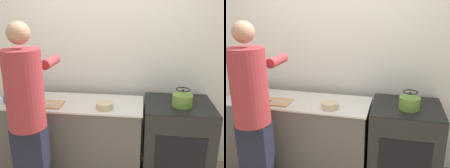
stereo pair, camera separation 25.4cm
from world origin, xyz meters
TOP-DOWN VIEW (x-y plane):
  - wall_back at (0.00, 0.72)m, footprint 8.00×0.05m
  - counter at (-0.37, 0.28)m, footprint 1.66×0.59m
  - oven at (0.84, 0.33)m, footprint 0.71×0.66m
  - person at (-0.57, -0.27)m, footprint 0.37×0.61m
  - cutting_board at (-0.59, 0.16)m, footprint 0.39×0.22m
  - knife at (-0.58, 0.13)m, footprint 0.23×0.04m
  - kettle at (0.85, 0.26)m, footprint 0.21×0.21m
  - bowl_prep at (0.06, 0.14)m, footprint 0.18×0.18m
  - bowl_mixing at (-0.99, 0.21)m, footprint 0.17×0.17m
  - canister_jar at (-0.98, 0.45)m, footprint 0.16×0.16m

SIDE VIEW (x-z plane):
  - counter at x=-0.37m, z-range 0.00..0.88m
  - oven at x=0.84m, z-range 0.00..0.90m
  - cutting_board at x=-0.59m, z-range 0.88..0.90m
  - knife at x=-0.58m, z-range 0.90..0.91m
  - bowl_prep at x=0.06m, z-range 0.88..0.95m
  - bowl_mixing at x=-0.99m, z-range 0.88..0.96m
  - canister_jar at x=-0.98m, z-range 0.88..1.02m
  - person at x=-0.57m, z-range 0.08..1.86m
  - kettle at x=0.85m, z-range 0.89..1.08m
  - wall_back at x=0.00m, z-range 0.00..2.60m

